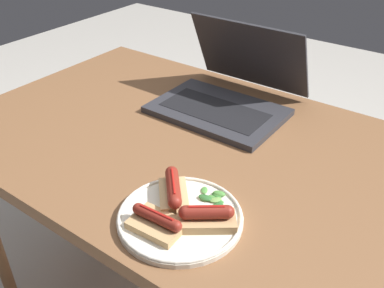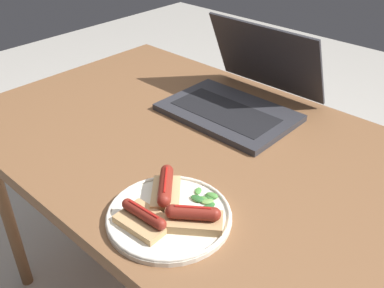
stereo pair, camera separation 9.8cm
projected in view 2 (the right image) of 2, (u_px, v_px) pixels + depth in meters
name	position (u px, v px, depth m)	size (l,w,h in m)	color
desk	(202.00, 161.00, 1.13)	(1.33, 0.81, 0.72)	brown
laptop	(239.00, 96.00, 1.23)	(0.37, 0.35, 0.23)	#2D2D33
plate	(169.00, 216.00, 0.86)	(0.25, 0.25, 0.02)	silver
sausage_toast_left	(166.00, 189.00, 0.89)	(0.11, 0.12, 0.05)	tan
sausage_toast_middle	(144.00, 218.00, 0.82)	(0.11, 0.08, 0.04)	tan
sausage_toast_right	(193.00, 218.00, 0.82)	(0.13, 0.11, 0.05)	tan
salad_pile	(205.00, 199.00, 0.89)	(0.08, 0.06, 0.01)	#387A33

